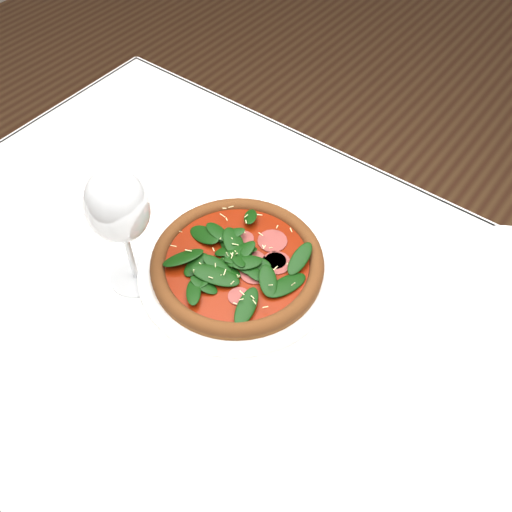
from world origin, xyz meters
The scene contains 5 objects.
ground centered at (0.00, 0.00, 0.00)m, with size 6.00×6.00×0.00m, color brown.
dining_table centered at (0.00, 0.00, 0.65)m, with size 1.21×0.81×0.75m.
plate centered at (-0.03, 0.06, 0.76)m, with size 0.31×0.31×0.01m.
pizza centered at (-0.03, 0.06, 0.78)m, with size 0.28×0.28×0.04m.
wine_glass centered at (-0.15, -0.05, 0.91)m, with size 0.09×0.09×0.22m.
Camera 1 is at (0.32, -0.37, 1.47)m, focal length 40.00 mm.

